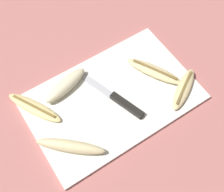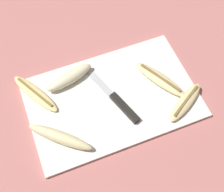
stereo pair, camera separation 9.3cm
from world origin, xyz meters
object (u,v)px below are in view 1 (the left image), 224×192
banana_golden_short (34,108)px  banana_mellow_near (184,89)px  banana_ripe_center (154,70)px  banana_bright_far (66,85)px  knife (120,101)px  banana_soft_right (71,146)px

banana_golden_short → banana_mellow_near: (0.41, -0.19, 0.00)m
banana_ripe_center → banana_golden_short: banana_ripe_center is taller
banana_bright_far → knife: bearing=-49.3°
banana_ripe_center → banana_mellow_near: banana_ripe_center is taller
banana_golden_short → banana_soft_right: bearing=-80.1°
banana_ripe_center → banana_mellow_near: 0.11m
banana_golden_short → banana_ripe_center: bearing=-13.5°
knife → banana_mellow_near: 0.20m
banana_soft_right → banana_bright_far: bearing=64.7°
knife → banana_soft_right: (-0.20, -0.05, 0.01)m
banana_ripe_center → knife: bearing=-168.4°
banana_bright_far → banana_mellow_near: banana_bright_far is taller
banana_bright_far → banana_golden_short: bearing=-174.6°
banana_bright_far → banana_ripe_center: (0.26, -0.10, -0.01)m
knife → banana_ripe_center: 0.15m
banana_mellow_near → banana_ripe_center: bearing=109.1°
knife → banana_golden_short: 0.25m
banana_soft_right → banana_ripe_center: 0.35m
banana_soft_right → banana_ripe_center: (0.34, 0.08, -0.01)m
banana_bright_far → banana_soft_right: size_ratio=0.97×
knife → banana_soft_right: 0.20m
knife → banana_mellow_near: bearing=-39.8°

